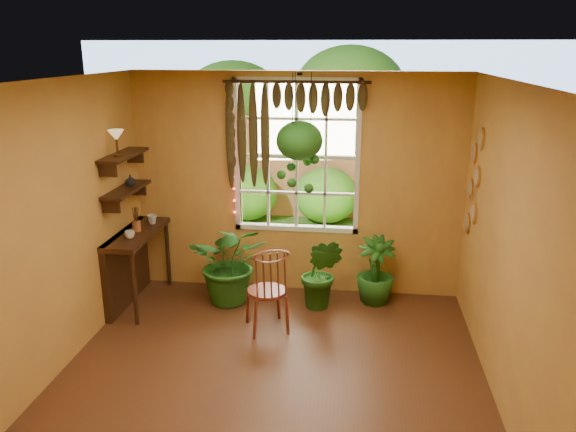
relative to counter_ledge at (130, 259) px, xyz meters
name	(u,v)px	position (x,y,z in m)	size (l,w,h in m)	color
floor	(267,390)	(1.91, -1.60, -0.55)	(4.50, 4.50, 0.00)	#562B18
ceiling	(263,83)	(1.91, -1.60, 2.15)	(4.50, 4.50, 0.00)	white
wall_back	(296,185)	(1.91, 0.65, 0.80)	(4.00, 4.00, 0.00)	#BB7D3F
wall_left	(40,239)	(-0.09, -1.60, 0.80)	(4.50, 4.50, 0.00)	#BB7D3F
wall_right	(516,261)	(3.91, -1.60, 0.80)	(4.50, 4.50, 0.00)	#BB7D3F
window	(297,157)	(1.91, 0.68, 1.15)	(1.52, 0.10, 1.86)	white
valance_vine	(288,109)	(1.82, 0.56, 1.73)	(1.70, 0.12, 1.10)	#3A1C0F
string_lights	(233,152)	(1.15, 0.59, 1.20)	(0.03, 0.03, 1.54)	#FF2633
wall_plates	(473,183)	(3.89, 0.19, 1.00)	(0.04, 0.32, 1.10)	beige
counter_ledge	(130,259)	(0.00, 0.00, 0.00)	(0.40, 1.20, 0.90)	#3A1C0F
shelf_lower	(127,190)	(0.03, 0.00, 0.85)	(0.25, 0.90, 0.04)	#3A1C0F
shelf_upper	(124,155)	(0.03, 0.00, 1.25)	(0.25, 0.90, 0.04)	#3A1C0F
backyard	(335,134)	(2.15, 5.27, 0.73)	(14.00, 10.00, 12.00)	#285518
windsor_chair	(268,302)	(1.73, -0.49, -0.23)	(0.56, 0.57, 1.13)	maroon
potted_plant_left	(231,262)	(1.19, 0.16, -0.04)	(0.91, 0.79, 1.01)	#1D5416
potted_plant_mid	(321,273)	(2.27, 0.12, -0.11)	(0.49, 0.39, 0.88)	#1D5416
potted_plant_right	(376,270)	(2.90, 0.37, -0.14)	(0.46, 0.46, 0.81)	#1D5416
hanging_basket	(299,145)	(1.98, 0.30, 1.36)	(0.52, 0.52, 1.33)	black
cup_a	(130,234)	(0.13, -0.24, 0.39)	(0.11, 0.11, 0.09)	silver
cup_b	(152,219)	(0.19, 0.32, 0.40)	(0.12, 0.12, 0.11)	beige
brush_jar	(136,219)	(0.11, 0.01, 0.49)	(0.10, 0.10, 0.37)	#96532B
shelf_vase	(130,180)	(0.04, 0.11, 0.93)	(0.12, 0.12, 0.13)	#B2AD99
tiffany_lamp	(116,137)	(0.05, -0.18, 1.48)	(0.17, 0.17, 0.29)	#533617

